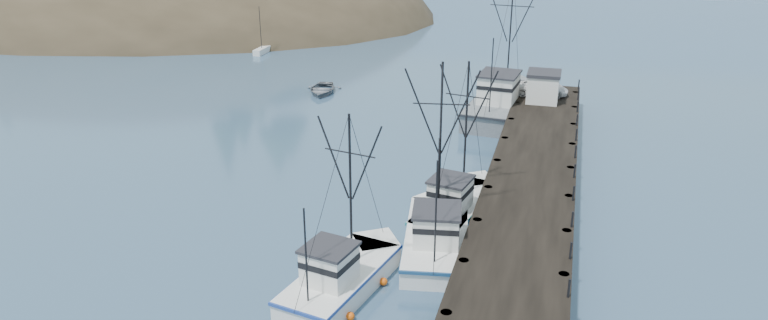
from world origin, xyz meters
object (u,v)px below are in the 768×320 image
trawler_mid (344,275)px  motorboat (322,93)px  trawler_near (437,234)px  trawler_far (457,205)px  pier (533,167)px  pickup_truck (541,88)px  work_vessel (502,102)px  pier_shed (543,86)px

trawler_mid → motorboat: size_ratio=1.90×
trawler_near → trawler_far: bearing=83.7°
trawler_mid → trawler_far: 11.37m
pier → pickup_truck: 18.04m
trawler_mid → trawler_far: size_ratio=0.95×
motorboat → pickup_truck: bearing=-14.7°
pier → trawler_near: trawler_near is taller
trawler_near → work_vessel: bearing=88.3°
pickup_truck → pier: bearing=175.9°
trawler_near → pickup_truck: bearing=81.2°
pickup_truck → motorboat: size_ratio=0.94×
work_vessel → pier_shed: size_ratio=5.00×
pier_shed → pickup_truck: pier_shed is taller
trawler_mid → pier_shed: (8.55, 32.35, 2.60)m
pier → pickup_truck: pickup_truck is taller
work_vessel → motorboat: work_vessel is taller
trawler_mid → pickup_truck: size_ratio=2.02×
trawler_mid → motorboat: bearing=112.2°
pier → work_vessel: (-4.14, 17.45, -0.46)m
pier → trawler_near: bearing=-115.7°
trawler_near → trawler_mid: trawler_near is taller
trawler_near → trawler_mid: size_ratio=1.15×
work_vessel → pier_shed: (3.77, -1.45, 2.19)m
trawler_near → motorboat: size_ratio=2.18×
motorboat → trawler_near: bearing=-68.8°
pier_shed → pickup_truck: 2.13m
pickup_truck → trawler_near: bearing=165.2°
trawler_near → motorboat: 35.29m
trawler_mid → pier_shed: trawler_mid is taller
trawler_far → pickup_truck: bearing=80.8°
pier → pier_shed: 16.10m
pier → trawler_near: size_ratio=3.78×
pier → pickup_truck: (-0.60, 18.00, 1.01)m
work_vessel → motorboat: 19.59m
trawler_near → motorboat: (-18.61, 29.97, -0.82)m
trawler_mid → work_vessel: (4.78, 33.79, 0.41)m
trawler_far → pickup_truck: 24.26m
work_vessel → pickup_truck: work_vessel is taller
pier → trawler_far: bearing=-127.3°
trawler_far → work_vessel: (0.33, 23.33, 0.41)m
pier_shed → trawler_near: bearing=-99.9°
pier_shed → motorboat: (-23.21, 3.63, -3.42)m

